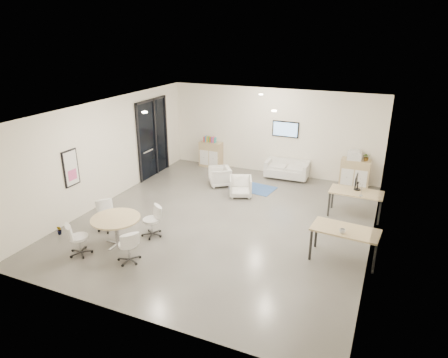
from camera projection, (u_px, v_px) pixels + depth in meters
room_shell at (224, 168)px, 10.98m from camera, size 9.60×10.60×4.80m
glass_door at (153, 136)px, 14.65m from camera, size 0.09×1.90×2.85m
artwork at (71, 168)px, 11.11m from camera, size 0.05×0.54×1.04m
wall_tv at (285, 129)px, 14.57m from camera, size 0.98×0.06×0.58m
ceiling_spots at (230, 105)px, 11.21m from camera, size 3.14×4.14×0.03m
sideboard_left at (211, 154)px, 15.92m from camera, size 0.88×0.45×0.99m
sideboard_right at (355, 173)px, 13.85m from camera, size 0.98×0.47×0.98m
books at (210, 139)px, 15.73m from camera, size 0.51×0.14×0.22m
printer at (354, 155)px, 13.66m from camera, size 0.51×0.44×0.33m
loveseat at (287, 170)px, 14.68m from camera, size 1.58×0.83×0.58m
blue_rug at (253, 188)px, 13.86m from camera, size 1.55×1.13×0.01m
armchair_left at (220, 175)px, 13.99m from camera, size 0.95×0.96×0.73m
armchair_right at (241, 186)px, 13.08m from camera, size 0.90×0.88×0.73m
desk_rear at (356, 194)px, 11.56m from camera, size 1.51×0.78×0.78m
desk_front at (345, 232)px, 9.34m from camera, size 1.59×0.89×0.80m
monitor at (357, 182)px, 11.59m from camera, size 0.20×0.50×0.44m
round_table at (116, 221)px, 10.02m from camera, size 1.23×1.23×0.75m
meeting_chairs at (117, 230)px, 10.11m from camera, size 2.31×2.31×0.82m
plant_cabinet at (367, 158)px, 13.52m from camera, size 0.32×0.34×0.22m
plant_floor at (60, 233)px, 10.70m from camera, size 0.21×0.30×0.12m
cup at (342, 231)px, 9.10m from camera, size 0.15×0.13×0.13m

